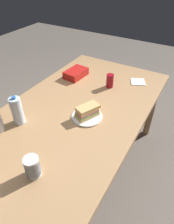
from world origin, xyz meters
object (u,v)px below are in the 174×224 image
Objects in this scene: soda_can_red at (110,81)px; water_bottle_tall at (17,111)px; chip_bag at (76,73)px; dining_table at (75,118)px; sandwich at (87,111)px; plastic_cup_stack at (32,167)px; paper_plate at (87,117)px.

water_bottle_tall reaches higher than soda_can_red.
soda_can_red is 0.53× the size of chip_bag.
chip_bag reaches higher than dining_table.
sandwich is 0.49m from water_bottle_tall.
soda_can_red is 1.05m from plastic_cup_stack.
plastic_cup_stack is at bearing 179.77° from sandwich.
soda_can_red reaches higher than paper_plate.
soda_can_red is at bearing 2.23° from plastic_cup_stack.
plastic_cup_stack is at bearing -168.10° from dining_table.
paper_plate is 0.99× the size of chip_bag.
chip_bag reaches higher than paper_plate.
dining_table is 0.48m from soda_can_red.
soda_can_red is 0.55× the size of water_bottle_tall.
plastic_cup_stack is (-0.57, 0.00, 0.06)m from paper_plate.
sandwich reaches higher than dining_table.
water_bottle_tall is at bearing 6.51° from chip_bag.
plastic_cup_stack is at bearing 25.97° from chip_bag.
soda_can_red is 0.37m from chip_bag.
paper_plate is 0.50m from water_bottle_tall.
plastic_cup_stack reaches higher than dining_table.
chip_bag is (0.49, 0.41, 0.03)m from paper_plate.
paper_plate is (-0.03, -0.13, 0.08)m from dining_table.
paper_plate is 0.05m from sandwich.
plastic_cup_stack is at bearing 179.74° from paper_plate.
chip_bag is at bearing 40.11° from paper_plate.
chip_bag is 1.76× the size of plastic_cup_stack.
water_bottle_tall is (-0.78, -0.02, 0.07)m from chip_bag.
sandwich is at bearing -101.16° from dining_table.
sandwich is 1.68× the size of soda_can_red.
plastic_cup_stack is (-0.60, -0.13, 0.14)m from dining_table.
soda_can_red is 0.93× the size of plastic_cup_stack.
dining_table is at bearing 169.21° from soda_can_red.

